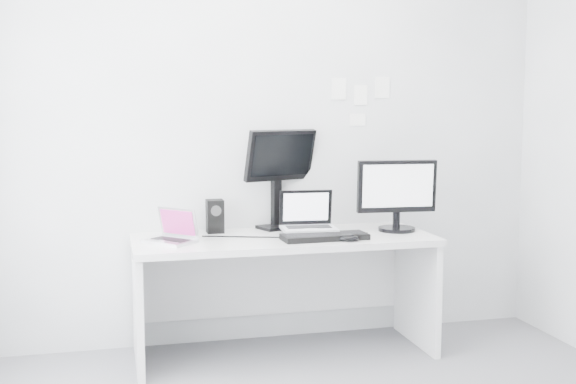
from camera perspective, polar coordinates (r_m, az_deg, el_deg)
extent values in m
plane|color=silver|center=(4.64, -1.35, 4.81)|extent=(3.60, 0.00, 3.60)
cube|color=silver|center=(4.44, -0.32, -8.14)|extent=(1.80, 0.70, 0.73)
cube|color=#B7B7BC|center=(4.20, -9.33, -2.57)|extent=(0.34, 0.34, 0.21)
cube|color=black|center=(4.50, -5.76, -1.91)|extent=(0.11, 0.11, 0.21)
cube|color=#B8BBC0|center=(4.40, 1.66, -1.63)|extent=(0.35, 0.28, 0.27)
cube|color=black|center=(4.60, -0.74, 1.11)|extent=(0.51, 0.33, 0.65)
cube|color=black|center=(4.57, 8.58, -0.19)|extent=(0.52, 0.27, 0.46)
cube|color=black|center=(4.26, 2.90, -3.53)|extent=(0.51, 0.20, 0.03)
ellipsoid|color=black|center=(4.21, 4.77, -3.62)|extent=(0.14, 0.11, 0.04)
cube|color=white|center=(4.75, 4.01, 8.10)|extent=(0.10, 0.00, 0.14)
cube|color=white|center=(4.80, 5.73, 7.59)|extent=(0.09, 0.00, 0.13)
cube|color=white|center=(4.85, 7.42, 8.15)|extent=(0.10, 0.00, 0.14)
cube|color=white|center=(4.79, 5.48, 5.68)|extent=(0.11, 0.00, 0.08)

